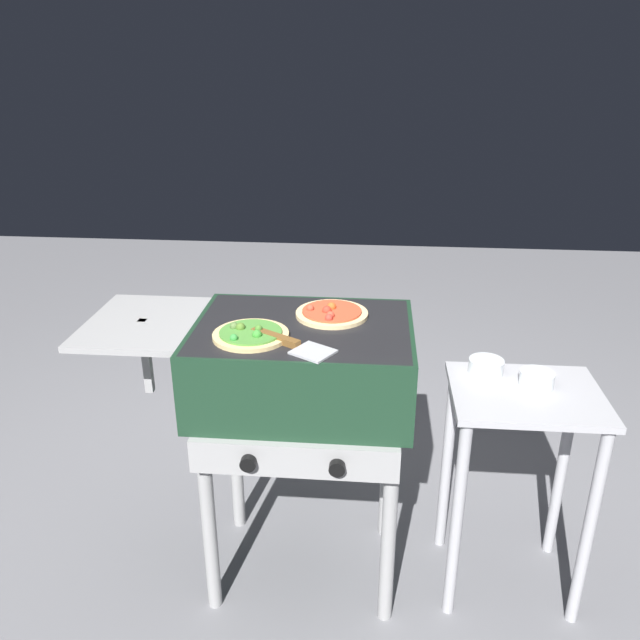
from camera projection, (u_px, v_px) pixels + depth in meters
name	position (u px, v px, depth m)	size (l,w,h in m)	color
ground_plane	(306.00, 565.00, 2.18)	(8.00, 8.00, 0.00)	gray
grill	(299.00, 370.00, 1.88)	(0.96, 0.53, 0.90)	#193823
pizza_veggie	(250.00, 334.00, 1.75)	(0.21, 0.21, 0.04)	#E0C17F
pizza_pepperoni	(331.00, 313.00, 1.90)	(0.22, 0.22, 0.04)	beige
spatula	(291.00, 343.00, 1.70)	(0.25, 0.19, 0.02)	#B7BABF
prep_table	(519.00, 449.00, 1.93)	(0.44, 0.36, 0.71)	#B2B2B7
topping_bowl_near	(486.00, 367.00, 1.95)	(0.11, 0.11, 0.04)	silver
topping_bowl_far	(537.00, 379.00, 1.87)	(0.10, 0.10, 0.04)	silver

